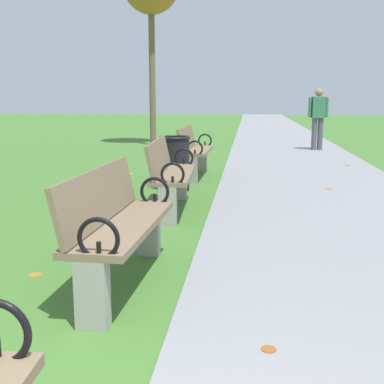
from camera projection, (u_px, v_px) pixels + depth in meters
paved_walkway at (277, 135)px, 18.48m from camera, size 3.05×44.00×0.02m
park_bench_2 at (118, 224)px, 3.76m from camera, size 0.53×1.62×0.90m
park_bench_3 at (170, 173)px, 6.22m from camera, size 0.55×1.62×0.90m
park_bench_4 at (194, 150)px, 8.92m from camera, size 0.50×1.61×0.90m
pedestrian_walking at (318, 116)px, 13.21m from camera, size 0.53×0.26×1.62m
trash_bin at (175, 163)px, 7.63m from camera, size 0.48×0.48×0.84m
scattered_leaves at (221, 213)px, 6.15m from camera, size 5.02×10.87×0.02m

